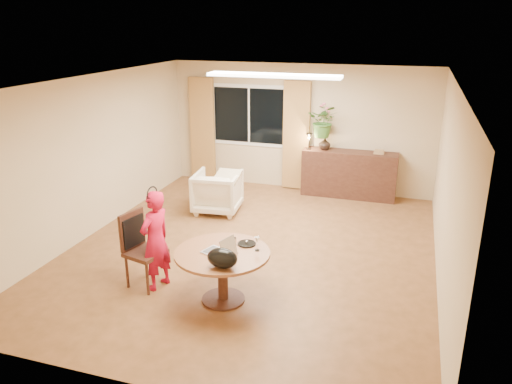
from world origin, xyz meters
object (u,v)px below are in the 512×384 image
Objects in this scene: dining_chair at (145,251)px; armchair at (218,192)px; sideboard at (349,174)px; dining_table at (222,262)px; child at (156,240)px.

armchair is at bearing 106.38° from dining_chair.
dining_chair is 0.55× the size of sideboard.
dining_table is 0.97m from child.
sideboard is at bearing -150.11° from armchair.
child is at bearing 19.71° from dining_chair.
dining_chair is 1.22× the size of armchair.
dining_chair is 0.23m from child.
dining_chair is at bearing 86.47° from armchair.
dining_table is 3.18m from armchair.
armchair is at bearing 112.97° from dining_table.
dining_chair reaches higher than dining_table.
armchair is at bearing -144.18° from sideboard.
child reaches higher than armchair.
dining_table is 0.88× the size of child.
child is 4.87m from sideboard.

